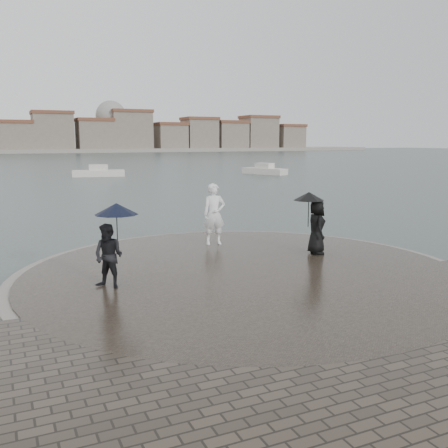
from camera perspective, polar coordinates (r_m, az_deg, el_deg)
name	(u,v)px	position (r m, az deg, el deg)	size (l,w,h in m)	color
ground	(317,325)	(11.01, 10.60, -11.28)	(400.00, 400.00, 0.00)	#2B3835
kerb_ring	(244,277)	(13.82, 2.24, -6.10)	(12.50, 12.50, 0.32)	gray
quay_tip	(244,276)	(13.82, 2.25, -6.01)	(11.90, 11.90, 0.36)	#2D261E
statue	(214,214)	(16.97, -1.13, 1.13)	(0.76, 0.50, 2.08)	white
visitor_left	(111,241)	(12.27, -12.79, -1.96)	(1.26, 1.11, 2.04)	black
visitor_right	(315,220)	(15.79, 10.33, 0.51)	(1.13, 1.07, 1.95)	black
boats	(184,172)	(56.48, -4.56, 5.95)	(22.96, 8.19, 1.50)	silver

